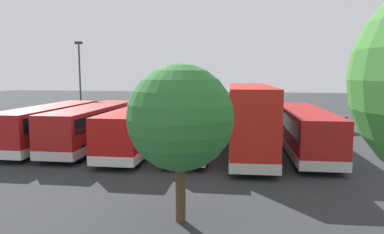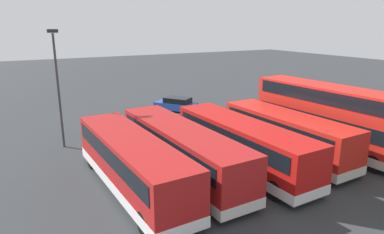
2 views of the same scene
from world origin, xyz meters
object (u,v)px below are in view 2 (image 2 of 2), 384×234
at_px(bus_single_deck_third, 286,134).
at_px(lamp_post_tall, 58,81).
at_px(bus_single_deck_near_end, 347,117).
at_px(bus_single_deck_sixth, 132,162).
at_px(bus_single_deck_fourth, 242,143).
at_px(bus_single_deck_fifth, 181,149).
at_px(bus_double_decker_second, 327,115).
at_px(car_small_green, 292,101).
at_px(car_hatchback_silver, 176,104).
at_px(waste_bin_yellow, 145,132).

height_order(bus_single_deck_third, lamp_post_tall, lamp_post_tall).
xyz_separation_m(bus_single_deck_near_end, bus_single_deck_sixth, (18.01, 0.62, -0.00)).
xyz_separation_m(bus_single_deck_near_end, bus_single_deck_fourth, (11.07, 1.04, -0.00)).
bearing_deg(bus_single_deck_fifth, bus_single_deck_sixth, 7.72).
distance_m(bus_double_decker_second, car_small_green, 12.77).
distance_m(bus_single_deck_fifth, car_hatchback_silver, 15.74).
distance_m(bus_single_deck_near_end, lamp_post_tall, 22.05).
relative_size(bus_single_deck_fifth, car_hatchback_silver, 2.61).
bearing_deg(bus_single_deck_sixth, car_small_green, -154.83).
distance_m(bus_single_deck_third, waste_bin_yellow, 10.84).
bearing_deg(bus_single_deck_sixth, bus_single_deck_fourth, 176.57).
bearing_deg(car_hatchback_silver, waste_bin_yellow, 47.83).
bearing_deg(bus_single_deck_near_end, waste_bin_yellow, -27.49).
bearing_deg(bus_single_deck_fifth, bus_double_decker_second, 175.53).
bearing_deg(bus_single_deck_fourth, lamp_post_tall, -45.69).
height_order(bus_single_deck_near_end, bus_single_deck_third, same).
bearing_deg(car_hatchback_silver, bus_single_deck_near_end, 120.14).
bearing_deg(bus_double_decker_second, bus_single_deck_fourth, -0.24).
relative_size(bus_single_deck_near_end, bus_double_decker_second, 0.99).
xyz_separation_m(bus_double_decker_second, car_small_green, (-7.03, -10.52, -1.75)).
distance_m(bus_single_deck_fifth, lamp_post_tall, 10.54).
height_order(bus_single_deck_sixth, lamp_post_tall, lamp_post_tall).
bearing_deg(bus_single_deck_third, bus_single_deck_fourth, 1.58).
xyz_separation_m(bus_single_deck_fourth, bus_single_deck_fifth, (3.76, -0.85, 0.00)).
bearing_deg(car_hatchback_silver, bus_single_deck_sixth, 56.06).
relative_size(bus_double_decker_second, bus_single_deck_fourth, 1.03).
bearing_deg(waste_bin_yellow, bus_single_deck_third, 129.57).
xyz_separation_m(bus_double_decker_second, waste_bin_yellow, (10.57, -8.44, -1.97)).
height_order(bus_single_deck_near_end, car_hatchback_silver, bus_single_deck_near_end).
bearing_deg(car_hatchback_silver, bus_single_deck_fourth, 79.01).
distance_m(bus_single_deck_sixth, waste_bin_yellow, 8.94).
relative_size(bus_single_deck_near_end, lamp_post_tall, 1.38).
bearing_deg(car_small_green, bus_single_deck_near_end, 70.07).
xyz_separation_m(bus_single_deck_sixth, car_hatchback_silver, (-9.86, -14.65, -0.92)).
bearing_deg(bus_single_deck_third, bus_single_deck_fifth, -5.63).
distance_m(bus_single_deck_fifth, waste_bin_yellow, 7.68).
xyz_separation_m(bus_single_deck_third, bus_single_deck_sixth, (10.70, -0.31, 0.00)).
bearing_deg(bus_double_decker_second, bus_single_deck_near_end, -163.47).
relative_size(bus_single_deck_third, bus_single_deck_sixth, 0.90).
bearing_deg(bus_single_deck_third, bus_single_deck_sixth, -1.67).
bearing_deg(car_hatchback_silver, bus_single_deck_fifth, 64.82).
distance_m(bus_single_deck_fourth, bus_single_deck_sixth, 6.95).
bearing_deg(bus_single_deck_sixth, lamp_post_tall, -76.31).
bearing_deg(car_small_green, waste_bin_yellow, 6.72).
xyz_separation_m(bus_single_deck_near_end, car_small_green, (-3.43, -9.45, -0.92)).
distance_m(bus_single_deck_third, bus_single_deck_sixth, 10.70).
bearing_deg(bus_single_deck_sixth, bus_double_decker_second, 178.22).
relative_size(bus_single_deck_fourth, waste_bin_yellow, 11.90).
xyz_separation_m(bus_single_deck_sixth, waste_bin_yellow, (-3.83, -8.00, -1.15)).
distance_m(bus_single_deck_fourth, car_small_green, 17.92).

